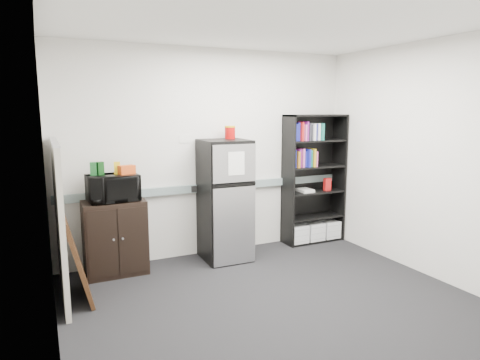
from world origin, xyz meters
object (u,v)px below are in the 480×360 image
(bookshelf, at_px, (314,180))
(microwave, at_px, (113,188))
(cabinet, at_px, (115,237))
(refrigerator, at_px, (225,200))
(cubicle_partition, at_px, (60,220))

(bookshelf, distance_m, microwave, 2.84)
(bookshelf, relative_size, microwave, 3.33)
(cabinet, bearing_deg, microwave, -90.00)
(bookshelf, height_order, refrigerator, bookshelf)
(microwave, bearing_deg, cabinet, 84.96)
(bookshelf, bearing_deg, refrigerator, -174.34)
(cubicle_partition, distance_m, cabinet, 0.82)
(bookshelf, distance_m, refrigerator, 1.47)
(bookshelf, distance_m, cabinet, 2.87)
(bookshelf, xyz_separation_m, cubicle_partition, (-3.43, -0.49, -0.10))
(cubicle_partition, xyz_separation_m, refrigerator, (1.97, 0.34, -0.04))
(microwave, height_order, refrigerator, refrigerator)
(cubicle_partition, bearing_deg, cabinet, 35.23)
(microwave, distance_m, refrigerator, 1.40)
(cubicle_partition, distance_m, microwave, 0.75)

